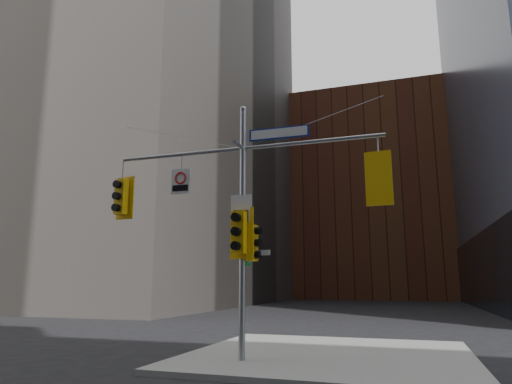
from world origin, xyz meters
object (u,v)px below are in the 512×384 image
Objects in this scene: signal_assembly at (243,202)px; traffic_light_east_arm at (380,180)px; traffic_light_pole_front at (239,232)px; street_sign_blade at (279,133)px; regulatory_sign_arm at (181,181)px; traffic_light_pole_side at (253,243)px; traffic_light_west_arm at (121,197)px.

traffic_light_east_arm is (3.79, 0.00, 0.38)m from signal_assembly.
street_sign_blade is at bearing 17.02° from traffic_light_pole_front.
traffic_light_pole_front is at bearing -8.29° from regulatory_sign_arm.
traffic_light_pole_front is 0.82× the size of street_sign_blade.
traffic_light_pole_side is at bearing -0.66° from regulatory_sign_arm.
traffic_light_east_arm reaches higher than traffic_light_west_arm.
street_sign_blade is at bearing 4.67° from traffic_light_east_arm.
traffic_light_pole_front is (-0.32, -0.27, 0.28)m from traffic_light_pole_side.
traffic_light_west_arm is at bearing 4.63° from traffic_light_east_arm.
regulatory_sign_arm reaches higher than traffic_light_pole_front.
traffic_light_west_arm is at bearing 97.30° from traffic_light_pole_side.
signal_assembly reaches higher than traffic_light_west_arm.
regulatory_sign_arm is at bearing 176.00° from traffic_light_pole_front.
traffic_light_east_arm is at bearing -82.57° from traffic_light_pole_side.
street_sign_blade is 3.28m from regulatory_sign_arm.
street_sign_blade reaches higher than traffic_light_east_arm.
signal_assembly is at bearing 6.69° from traffic_light_west_arm.
traffic_light_pole_side is 3.00m from regulatory_sign_arm.
signal_assembly reaches higher than street_sign_blade.
traffic_light_pole_side is 3.19m from street_sign_blade.
regulatory_sign_arm is (-5.77, -0.02, 0.37)m from traffic_light_east_arm.
signal_assembly is 10.52× the size of regulatory_sign_arm.
street_sign_blade is at bearing -0.77° from regulatory_sign_arm.
traffic_light_pole_front is (0.00, -0.27, -0.89)m from signal_assembly.
regulatory_sign_arm is at bearing -179.41° from signal_assembly.
signal_assembly is 5.89× the size of traffic_light_west_arm.
street_sign_blade reaches higher than traffic_light_pole_front.
signal_assembly is at bearing 97.74° from traffic_light_pole_side.
street_sign_blade reaches higher than traffic_light_pole_side.
traffic_light_pole_front is (-3.79, -0.27, -1.27)m from traffic_light_east_arm.
signal_assembly is 5.59× the size of traffic_light_pole_front.
traffic_light_pole_front is at bearing 8.75° from traffic_light_east_arm.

